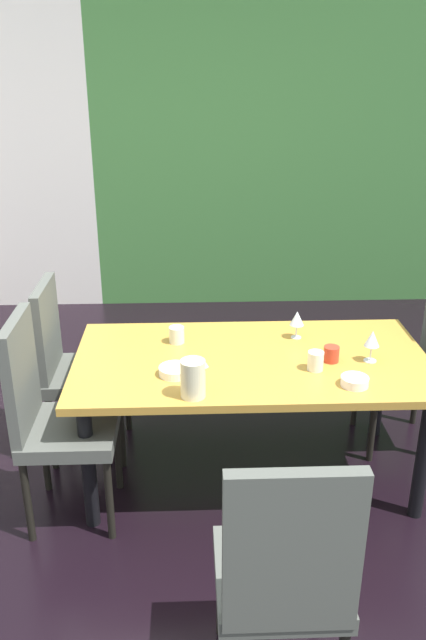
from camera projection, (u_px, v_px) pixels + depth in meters
The scene contains 15 objects.
ground_plane at pixel (192, 500), 3.27m from camera, with size 6.29×5.86×0.02m, color black.
garden_window_panel at pixel (320, 161), 5.45m from camera, with size 3.96×0.10×2.59m, color #3D7238.
dining_table at pixel (251, 371), 3.21m from camera, with size 1.81×0.94×0.71m.
chair_left_far at pixel (72, 361), 3.47m from camera, with size 0.45×0.44×1.02m.
chair_head_near at pixel (284, 572), 2.02m from camera, with size 0.44×0.44×1.06m.
chair_left_near at pixel (50, 412), 2.94m from camera, with size 0.45×0.44×1.06m.
chair_right_far at pixel (418, 352), 3.53m from camera, with size 0.44×0.44×1.07m.
wine_glass_near_shelf at pixel (372, 339), 3.10m from camera, with size 0.08×0.08×0.17m.
wine_glass_near_window at pixel (297, 319), 3.37m from camera, with size 0.08×0.08×0.15m.
serving_bowl_right at pixel (355, 381), 2.91m from camera, with size 0.13×0.13×0.04m, color white.
serving_bowl_left at pixel (175, 371), 3.01m from camera, with size 0.15×0.15×0.04m, color white.
cup_west at pixel (316, 361), 3.04m from camera, with size 0.08×0.08×0.10m, color white.
cup_center at pixel (331, 354), 3.13m from camera, with size 0.08×0.08×0.08m, color red.
cup_east at pixel (177, 335), 3.34m from camera, with size 0.08×0.08×0.09m, color silver.
pitcher_north at pixel (193, 378), 2.79m from camera, with size 0.13×0.11×0.18m.
Camera 1 is at (0.01, -2.64, 2.13)m, focal length 35.00 mm.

